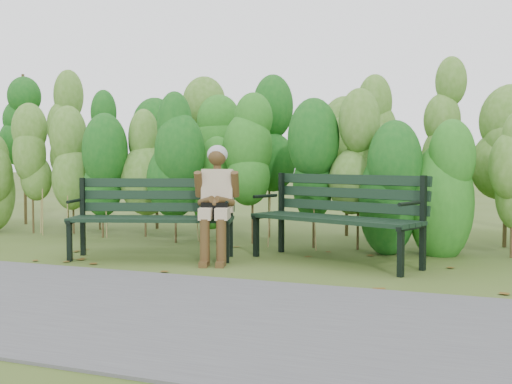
% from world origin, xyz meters
% --- Properties ---
extents(ground, '(80.00, 80.00, 0.00)m').
position_xyz_m(ground, '(0.00, 0.00, 0.00)').
color(ground, '#3B5217').
extents(footpath, '(60.00, 2.50, 0.01)m').
position_xyz_m(footpath, '(0.00, -2.20, 0.01)').
color(footpath, '#474749').
rests_on(footpath, ground).
extents(hedge_band, '(11.04, 1.67, 2.42)m').
position_xyz_m(hedge_band, '(0.00, 1.86, 1.26)').
color(hedge_band, '#47381E').
rests_on(hedge_band, ground).
extents(leaf_litter, '(5.12, 2.05, 0.01)m').
position_xyz_m(leaf_litter, '(-0.04, 0.18, 0.00)').
color(leaf_litter, '#594014').
rests_on(leaf_litter, ground).
extents(bench_left, '(1.91, 1.10, 0.91)m').
position_xyz_m(bench_left, '(-1.09, -0.06, 0.53)').
color(bench_left, black).
rests_on(bench_left, ground).
extents(bench_right, '(2.01, 1.27, 0.96)m').
position_xyz_m(bench_right, '(0.95, 0.39, 0.57)').
color(bench_right, black).
rests_on(bench_right, ground).
extents(seated_woman, '(0.55, 0.78, 1.28)m').
position_xyz_m(seated_woman, '(-0.33, -0.01, 0.73)').
color(seated_woman, tan).
rests_on(seated_woman, ground).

